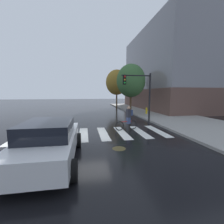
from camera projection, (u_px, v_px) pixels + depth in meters
ground_plane at (90, 134)px, 9.70m from camera, size 120.00×120.00×0.00m
sidewalk at (209, 128)px, 11.22m from camera, size 6.50×50.00×0.15m
crosswalk_stripes at (93, 134)px, 9.74m from camera, size 9.34×3.34×0.01m
manhole_cover at (119, 149)px, 7.16m from camera, size 0.64×0.64×0.01m
sedan_near at (49, 141)px, 5.65m from camera, size 2.20×4.62×1.59m
cyclist at (128, 118)px, 10.74m from camera, size 1.69×0.42×1.69m
traffic_light_near at (140, 90)px, 12.31m from camera, size 2.47×0.28×4.20m
fire_hydrant at (147, 111)px, 18.14m from camera, size 0.33×0.22×0.78m
street_tree_near at (131, 81)px, 17.86m from camera, size 3.37×3.37×5.99m
street_tree_mid at (117, 82)px, 25.73m from camera, size 3.67×3.67×6.54m
corner_building at (188, 72)px, 25.95m from camera, size 17.39×18.39×12.44m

